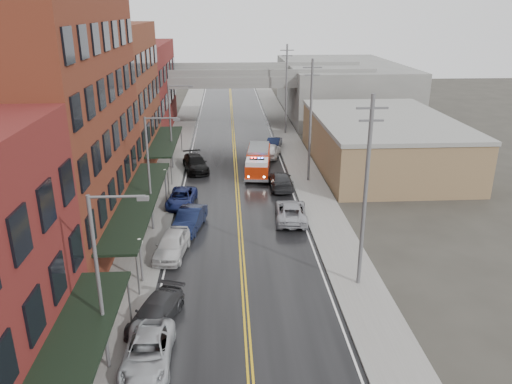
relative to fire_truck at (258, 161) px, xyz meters
name	(u,v)px	position (x,y,z in m)	size (l,w,h in m)	color
road	(238,201)	(-2.32, -7.69, -1.42)	(11.00, 160.00, 0.02)	black
sidewalk_left	(157,202)	(-9.62, -7.69, -1.36)	(3.00, 160.00, 0.15)	slate
sidewalk_right	(318,198)	(4.98, -7.69, -1.36)	(3.00, 160.00, 0.15)	slate
curb_left	(175,201)	(-7.97, -7.69, -1.36)	(0.30, 160.00, 0.15)	gray
curb_right	(300,199)	(3.33, -7.69, -1.36)	(0.30, 160.00, 0.15)	gray
brick_building_b	(48,121)	(-15.62, -14.69, 7.57)	(9.00, 20.00, 18.00)	#5E2718
brick_building_c	(106,99)	(-15.62, 2.81, 6.07)	(9.00, 15.00, 15.00)	#5F2A1C
brick_building_far	(136,88)	(-15.62, 20.31, 4.57)	(9.00, 20.00, 12.00)	maroon
tan_building	(382,143)	(13.68, 2.31, 1.07)	(14.00, 22.00, 5.00)	olive
right_far_block	(341,88)	(15.68, 32.31, 2.57)	(18.00, 30.00, 8.00)	slate
awning_0	(61,377)	(-9.81, -33.69, 1.55)	(2.60, 16.00, 3.09)	black
awning_1	(139,200)	(-9.81, -14.69, 1.56)	(2.60, 18.00, 3.09)	black
awning_2	(165,141)	(-9.81, 2.81, 1.55)	(2.60, 13.00, 3.09)	black
globe_lamp_1	(140,250)	(-8.72, -21.69, 0.88)	(0.44, 0.44, 3.12)	#59595B
globe_lamp_2	(165,178)	(-8.72, -7.69, 0.88)	(0.44, 0.44, 3.12)	#59595B
street_lamp_0	(103,274)	(-8.87, -29.69, 3.75)	(2.64, 0.22, 9.00)	#59595B
street_lamp_1	(152,167)	(-8.87, -13.69, 3.75)	(2.64, 0.22, 9.00)	#59595B
street_lamp_2	(173,122)	(-8.87, 2.31, 3.75)	(2.64, 0.22, 9.00)	#59595B
utility_pole_0	(366,191)	(4.88, -22.69, 4.87)	(1.80, 0.24, 12.00)	#59595B
utility_pole_1	(311,119)	(4.88, -2.69, 4.87)	(1.80, 0.24, 12.00)	#59595B
utility_pole_2	(286,88)	(4.88, 17.31, 4.87)	(1.80, 0.24, 12.00)	#59595B
overpass	(232,83)	(-2.32, 24.31, 4.55)	(40.00, 10.00, 7.50)	slate
fire_truck	(258,161)	(0.00, 0.00, 0.00)	(3.56, 7.47, 2.65)	#AE2408
parked_car_left_2	(148,352)	(-7.27, -29.45, -0.73)	(2.34, 5.07, 1.41)	#ACB0B4
parked_car_left_3	(156,312)	(-7.32, -26.03, -0.75)	(1.92, 4.73, 1.37)	#2B2B2D
parked_car_left_4	(172,244)	(-7.23, -17.97, -0.60)	(1.97, 4.90, 1.67)	silver
parked_car_left_5	(190,219)	(-6.27, -13.58, -0.61)	(1.74, 4.99, 1.64)	black
parked_car_left_6	(181,198)	(-7.32, -8.40, -0.76)	(2.25, 4.89, 1.36)	navy
parked_car_left_7	(195,163)	(-6.62, 1.51, -0.62)	(2.28, 5.61, 1.63)	black
parked_car_right_0	(291,211)	(1.91, -12.26, -0.68)	(2.52, 5.46, 1.52)	#A0A2A8
parked_car_right_1	(281,180)	(1.88, -4.46, -0.67)	(2.15, 5.28, 1.53)	#28292B
parked_car_right_2	(271,150)	(1.86, 6.16, -0.62)	(1.92, 4.77, 1.62)	white
parked_car_right_3	(274,142)	(2.67, 10.11, -0.72)	(1.51, 4.34, 1.43)	black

